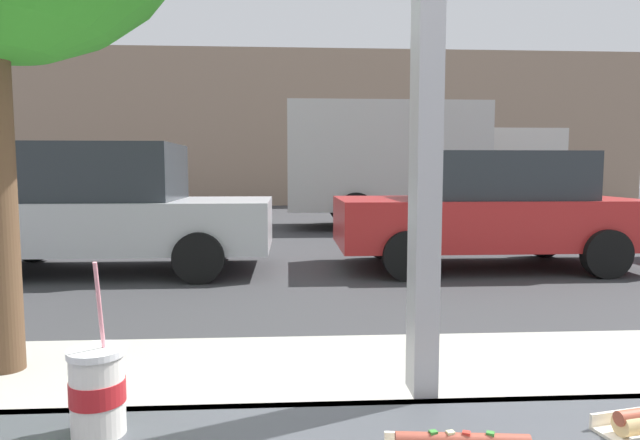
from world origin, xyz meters
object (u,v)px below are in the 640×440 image
soda_cup_right (98,390)px  parked_car_silver (101,208)px  parked_car_red (488,209)px  box_truck (412,161)px

soda_cup_right → parked_car_silver: (-2.23, 6.63, -0.14)m
parked_car_red → box_truck: (0.16, 5.49, 0.76)m
parked_car_red → box_truck: box_truck is taller
soda_cup_right → box_truck: size_ratio=0.05×
parked_car_red → box_truck: 5.54m
parked_car_silver → box_truck: bearing=44.5°
soda_cup_right → parked_car_red: (3.20, 6.63, -0.18)m
parked_car_silver → box_truck: size_ratio=0.71×
soda_cup_right → box_truck: bearing=74.5°
parked_car_red → box_truck: bearing=88.3°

